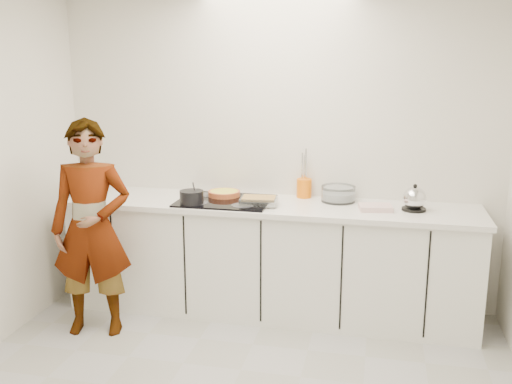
% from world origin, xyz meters
% --- Properties ---
extents(wall_back, '(3.60, 0.00, 2.60)m').
position_xyz_m(wall_back, '(0.00, 1.60, 1.30)').
color(wall_back, silver).
rests_on(wall_back, ground).
extents(wall_front, '(3.60, 0.00, 2.60)m').
position_xyz_m(wall_front, '(0.00, -1.60, 1.30)').
color(wall_front, silver).
rests_on(wall_front, ground).
extents(base_cabinets, '(3.20, 0.58, 0.87)m').
position_xyz_m(base_cabinets, '(0.00, 1.28, 0.43)').
color(base_cabinets, white).
rests_on(base_cabinets, floor).
extents(countertop, '(3.24, 0.64, 0.04)m').
position_xyz_m(countertop, '(0.00, 1.28, 0.89)').
color(countertop, white).
rests_on(countertop, base_cabinets).
extents(hob, '(0.72, 0.54, 0.01)m').
position_xyz_m(hob, '(-0.35, 1.26, 0.92)').
color(hob, black).
rests_on(hob, countertop).
extents(tart_dish, '(0.27, 0.27, 0.04)m').
position_xyz_m(tart_dish, '(-0.39, 1.39, 0.95)').
color(tart_dish, '#CA5E30').
rests_on(tart_dish, hob).
extents(saucepan, '(0.24, 0.24, 0.17)m').
position_xyz_m(saucepan, '(-0.56, 1.09, 0.98)').
color(saucepan, black).
rests_on(saucepan, hob).
extents(baking_dish, '(0.30, 0.23, 0.05)m').
position_xyz_m(baking_dish, '(-0.06, 1.19, 0.95)').
color(baking_dish, silver).
rests_on(baking_dish, hob).
extents(mixing_bowl, '(0.30, 0.30, 0.12)m').
position_xyz_m(mixing_bowl, '(0.52, 1.46, 0.97)').
color(mixing_bowl, silver).
rests_on(mixing_bowl, countertop).
extents(tea_towel, '(0.26, 0.21, 0.04)m').
position_xyz_m(tea_towel, '(0.82, 1.25, 0.93)').
color(tea_towel, white).
rests_on(tea_towel, countertop).
extents(kettle, '(0.22, 0.22, 0.20)m').
position_xyz_m(kettle, '(1.10, 1.30, 1.00)').
color(kettle, black).
rests_on(kettle, countertop).
extents(utensil_crock, '(0.13, 0.13, 0.15)m').
position_xyz_m(utensil_crock, '(0.24, 1.54, 0.99)').
color(utensil_crock, orange).
rests_on(utensil_crock, countertop).
extents(cook, '(0.66, 0.51, 1.60)m').
position_xyz_m(cook, '(-1.20, 0.68, 0.80)').
color(cook, white).
rests_on(cook, floor).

